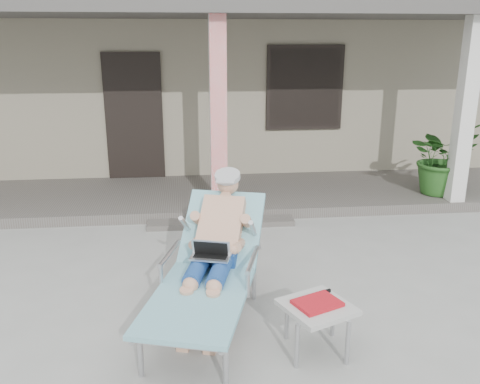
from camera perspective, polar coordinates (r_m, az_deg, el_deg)
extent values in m
plane|color=#9E9E99|center=(5.30, -0.73, -10.77)|extent=(60.00, 60.00, 0.00)
cube|color=gray|center=(11.22, -3.91, 11.92)|extent=(10.00, 5.00, 3.00)
cube|color=#474442|center=(11.21, -4.09, 20.36)|extent=(10.40, 5.40, 0.30)
cube|color=black|center=(8.78, -11.80, 8.27)|extent=(0.95, 0.06, 2.10)
cube|color=black|center=(8.92, 7.28, 11.53)|extent=(1.20, 0.06, 1.30)
cube|color=black|center=(8.91, 7.29, 11.52)|extent=(1.32, 0.05, 1.42)
cube|color=#605B56|center=(8.05, -2.72, -0.38)|extent=(10.00, 2.00, 0.15)
cube|color=red|center=(6.91, -2.45, 8.50)|extent=(0.22, 0.22, 2.61)
cube|color=silver|center=(7.94, 23.94, 8.17)|extent=(0.22, 0.22, 2.61)
cube|color=#474442|center=(7.70, -3.02, 19.98)|extent=(10.00, 2.30, 0.24)
cube|color=#605B56|center=(6.97, -2.15, -3.46)|extent=(2.00, 0.30, 0.07)
cylinder|color=#B7B7BC|center=(4.06, -11.13, -17.42)|extent=(0.04, 0.04, 0.39)
cylinder|color=#B7B7BC|center=(3.89, -1.62, -18.71)|extent=(0.04, 0.04, 0.39)
cylinder|color=#B7B7BC|center=(5.15, -5.73, -9.31)|extent=(0.04, 0.04, 0.39)
cylinder|color=#B7B7BC|center=(5.02, 1.56, -9.94)|extent=(0.04, 0.04, 0.39)
cube|color=#B7B7BC|center=(4.25, -4.68, -12.14)|extent=(0.98, 1.40, 0.03)
cube|color=#7FC2C4|center=(4.24, -4.69, -11.83)|extent=(1.09, 1.47, 0.04)
cube|color=#B7B7BC|center=(4.96, -2.00, -4.54)|extent=(0.80, 0.76, 0.51)
cube|color=#7FC2C4|center=(4.95, -2.00, -4.16)|extent=(0.91, 0.86, 0.58)
cylinder|color=#ABABAD|center=(5.09, -1.34, 1.89)|extent=(0.32, 0.32, 0.13)
cube|color=silver|center=(4.55, -3.27, -7.18)|extent=(0.40, 0.33, 0.24)
cube|color=#B0B0AB|center=(4.20, 8.65, -12.65)|extent=(0.66, 0.66, 0.04)
cylinder|color=#B7B7BC|center=(4.10, 6.41, -16.80)|extent=(0.04, 0.04, 0.38)
cylinder|color=#B7B7BC|center=(4.20, 12.00, -16.23)|extent=(0.04, 0.04, 0.38)
cylinder|color=#B7B7BC|center=(4.43, 5.28, -13.96)|extent=(0.04, 0.04, 0.38)
cylinder|color=#B7B7BC|center=(4.52, 10.42, -13.52)|extent=(0.04, 0.04, 0.38)
cube|color=red|center=(4.18, 8.68, -12.23)|extent=(0.43, 0.38, 0.03)
cube|color=black|center=(4.30, 8.23, -11.45)|extent=(0.33, 0.16, 0.04)
imported|color=#26591E|center=(8.36, 21.74, 3.68)|extent=(1.20, 1.09, 1.15)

